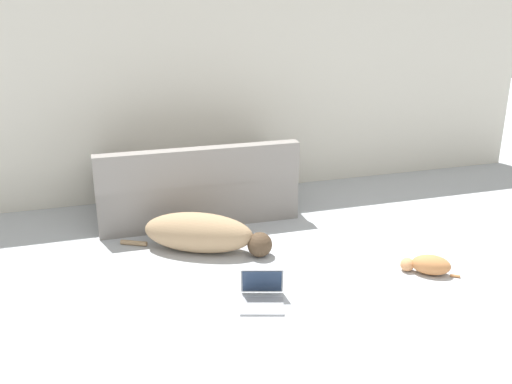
% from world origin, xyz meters
% --- Properties ---
extents(wall_back, '(7.75, 0.06, 2.45)m').
position_xyz_m(wall_back, '(0.00, 3.76, 1.23)').
color(wall_back, beige).
rests_on(wall_back, ground_plane).
extents(couch, '(2.01, 0.88, 0.82)m').
position_xyz_m(couch, '(-0.46, 3.08, 0.28)').
color(couch, gray).
rests_on(couch, ground_plane).
extents(dog, '(1.33, 0.82, 0.36)m').
position_xyz_m(dog, '(-0.57, 2.20, 0.18)').
color(dog, '#A38460').
rests_on(dog, ground_plane).
extents(cat, '(0.45, 0.35, 0.17)m').
position_xyz_m(cat, '(1.14, 1.23, 0.08)').
color(cat, '#BC7A47').
rests_on(cat, ground_plane).
extents(laptop_open, '(0.42, 0.43, 0.25)m').
position_xyz_m(laptop_open, '(-0.32, 1.21, 0.08)').
color(laptop_open, gray).
rests_on(laptop_open, ground_plane).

